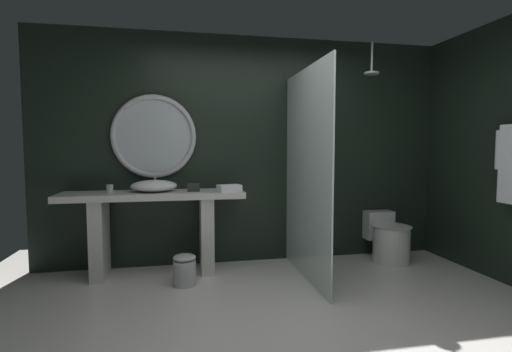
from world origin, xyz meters
The scene contains 13 objects.
ground_plane centered at (0.00, 0.00, 0.00)m, with size 5.76×5.76×0.00m, color silver.
back_wall_panel centered at (0.00, 1.90, 1.30)m, with size 4.80×0.10×2.60m, color black.
side_wall_right centered at (2.35, 0.76, 1.30)m, with size 0.10×2.47×2.60m, color black.
vanity_counter centered at (-1.08, 1.58, 0.58)m, with size 1.87×0.50×0.87m.
vessel_sink centered at (-1.08, 1.59, 0.93)m, with size 0.47×0.39×0.17m.
tumbler_cup centered at (-1.52, 1.61, 0.91)m, with size 0.07×0.07×0.08m, color silver.
tissue_box centered at (-0.67, 1.55, 0.91)m, with size 0.13×0.12×0.08m, color #282D28.
round_wall_mirror centered at (-1.08, 1.81, 1.45)m, with size 0.91×0.06×0.91m.
shower_glass_panel centered at (0.44, 1.16, 1.06)m, with size 0.02×1.38×2.12m, color silver.
rain_shower_head centered at (1.30, 1.48, 2.20)m, with size 0.17×0.17×0.35m.
toilet centered at (1.58, 1.52, 0.26)m, with size 0.44×0.63×0.55m.
waste_bin centered at (-0.78, 1.17, 0.15)m, with size 0.22×0.22×0.31m.
folded_hand_towel centered at (-0.31, 1.43, 0.91)m, with size 0.23×0.15×0.07m, color white.
Camera 1 is at (-0.80, -2.49, 1.33)m, focal length 26.67 mm.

